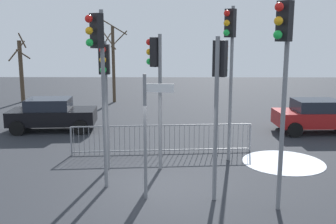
{
  "coord_description": "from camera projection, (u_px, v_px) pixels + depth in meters",
  "views": [
    {
      "loc": [
        0.31,
        -10.51,
        4.25
      ],
      "look_at": [
        0.21,
        2.5,
        1.7
      ],
      "focal_mm": 41.96,
      "sensor_mm": 36.0,
      "label": 1
    }
  ],
  "objects": [
    {
      "name": "traffic_light_rear_right",
      "position": [
        219.0,
        82.0,
        9.86
      ],
      "size": [
        0.42,
        0.51,
        4.23
      ],
      "rotation": [
        0.0,
        0.0,
        5.74
      ],
      "color": "slate",
      "rests_on": "ground"
    },
    {
      "name": "traffic_light_mid_right",
      "position": [
        230.0,
        50.0,
        12.78
      ],
      "size": [
        0.44,
        0.49,
        5.18
      ],
      "rotation": [
        0.0,
        0.0,
        2.52
      ],
      "color": "slate",
      "rests_on": "ground"
    },
    {
      "name": "traffic_light_mid_left",
      "position": [
        283.0,
        58.0,
        8.98
      ],
      "size": [
        0.47,
        0.46,
        5.11
      ],
      "rotation": [
        0.0,
        0.0,
        2.32
      ],
      "color": "slate",
      "rests_on": "ground"
    },
    {
      "name": "car_black_far",
      "position": [
        52.0,
        114.0,
        17.71
      ],
      "size": [
        3.91,
        2.16,
        1.47
      ],
      "rotation": [
        0.0,
        0.0,
        0.07
      ],
      "color": "black",
      "rests_on": "ground"
    },
    {
      "name": "snow_patch_kerb",
      "position": [
        283.0,
        162.0,
        13.34
      ],
      "size": [
        2.75,
        2.75,
        0.01
      ],
      "primitive_type": "cylinder",
      "color": "white",
      "rests_on": "ground"
    },
    {
      "name": "direction_sign_post",
      "position": [
        147.0,
        131.0,
        10.05
      ],
      "size": [
        0.79,
        0.16,
        3.31
      ],
      "rotation": [
        0.0,
        0.0,
        -0.13
      ],
      "color": "slate",
      "rests_on": "ground"
    },
    {
      "name": "pedestrian_guard_railing",
      "position": [
        162.0,
        139.0,
        14.26
      ],
      "size": [
        6.56,
        0.59,
        1.07
      ],
      "rotation": [
        0.0,
        0.0,
        0.08
      ],
      "color": "slate",
      "rests_on": "ground"
    },
    {
      "name": "traffic_light_rear_left",
      "position": [
        99.0,
        60.0,
        10.43
      ],
      "size": [
        0.45,
        0.48,
        4.92
      ],
      "rotation": [
        0.0,
        0.0,
        2.44
      ],
      "color": "slate",
      "rests_on": "ground"
    },
    {
      "name": "bare_tree_left",
      "position": [
        21.0,
        69.0,
        25.19
      ],
      "size": [
        1.5,
        1.5,
        4.41
      ],
      "color": "#473828",
      "rests_on": "ground"
    },
    {
      "name": "traffic_light_foreground_right",
      "position": [
        105.0,
        77.0,
        11.99
      ],
      "size": [
        0.32,
        0.57,
        4.08
      ],
      "rotation": [
        0.0,
        0.0,
        3.14
      ],
      "color": "slate",
      "rests_on": "ground"
    },
    {
      "name": "ground_plane",
      "position": [
        160.0,
        188.0,
        11.13
      ],
      "size": [
        60.0,
        60.0,
        0.0
      ],
      "primitive_type": "plane",
      "color": "#26282D"
    },
    {
      "name": "car_red_trailing",
      "position": [
        318.0,
        115.0,
        17.38
      ],
      "size": [
        3.86,
        2.04,
        1.47
      ],
      "rotation": [
        0.0,
        0.0,
        0.04
      ],
      "color": "maroon",
      "rests_on": "ground"
    },
    {
      "name": "traffic_light_foreground_left",
      "position": [
        156.0,
        71.0,
        12.2
      ],
      "size": [
        0.49,
        0.44,
        4.29
      ],
      "rotation": [
        0.0,
        0.0,
        0.95
      ],
      "color": "slate",
      "rests_on": "ground"
    },
    {
      "name": "bare_tree_centre",
      "position": [
        113.0,
        61.0,
        24.96
      ],
      "size": [
        1.7,
        1.92,
        5.33
      ],
      "color": "#473828",
      "rests_on": "ground"
    }
  ]
}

